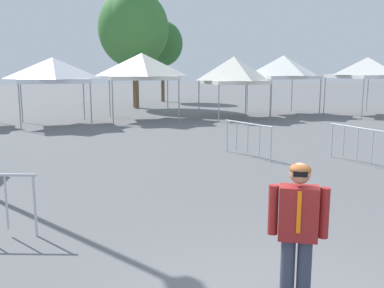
% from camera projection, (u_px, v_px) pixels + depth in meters
% --- Properties ---
extents(canopy_tent_behind_right, '(3.46, 3.46, 3.23)m').
position_uv_depth(canopy_tent_behind_right, '(53.00, 70.00, 20.70)').
color(canopy_tent_behind_right, '#9E9EA3').
rests_on(canopy_tent_behind_right, ground).
extents(canopy_tent_behind_left, '(3.65, 3.65, 3.51)m').
position_uv_depth(canopy_tent_behind_left, '(142.00, 66.00, 22.91)').
color(canopy_tent_behind_left, '#9E9EA3').
rests_on(canopy_tent_behind_left, ground).
extents(canopy_tent_center, '(3.28, 3.28, 3.35)m').
position_uv_depth(canopy_tent_center, '(234.00, 70.00, 23.52)').
color(canopy_tent_center, '#9E9EA3').
rests_on(canopy_tent_center, ground).
extents(canopy_tent_behind_center, '(3.38, 3.38, 3.45)m').
position_uv_depth(canopy_tent_behind_center, '(283.00, 67.00, 25.36)').
color(canopy_tent_behind_center, '#9E9EA3').
rests_on(canopy_tent_behind_center, ground).
extents(canopy_tent_far_left, '(3.67, 3.67, 3.34)m').
position_uv_depth(canopy_tent_far_left, '(367.00, 68.00, 24.92)').
color(canopy_tent_far_left, '#9E9EA3').
rests_on(canopy_tent_far_left, ground).
extents(person_foreground, '(0.59, 0.41, 1.78)m').
position_uv_depth(person_foreground, '(298.00, 229.00, 4.74)').
color(person_foreground, '#33384C').
rests_on(person_foreground, ground).
extents(tree_behind_tents_center, '(4.75, 4.75, 7.93)m').
position_uv_depth(tree_behind_tents_center, '(134.00, 29.00, 29.18)').
color(tree_behind_tents_center, brown).
rests_on(tree_behind_tents_center, ground).
extents(tree_behind_tents_left, '(3.24, 3.24, 6.41)m').
position_uv_depth(tree_behind_tents_left, '(162.00, 44.00, 34.47)').
color(tree_behind_tents_left, brown).
rests_on(tree_behind_tents_left, ground).
extents(tree_behind_tents_right, '(3.71, 3.71, 7.79)m').
position_uv_depth(tree_behind_tents_right, '(135.00, 22.00, 28.44)').
color(tree_behind_tents_right, brown).
rests_on(tree_behind_tents_right, ground).
extents(crowd_barrier_near_person, '(0.76, 1.99, 1.08)m').
position_uv_depth(crowd_barrier_near_person, '(248.00, 133.00, 13.51)').
color(crowd_barrier_near_person, '#B7BABF').
rests_on(crowd_barrier_near_person, ground).
extents(crowd_barrier_mid_lot, '(0.47, 2.07, 1.08)m').
position_uv_depth(crowd_barrier_mid_lot, '(358.00, 138.00, 12.55)').
color(crowd_barrier_mid_lot, '#B7BABF').
rests_on(crowd_barrier_mid_lot, ground).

